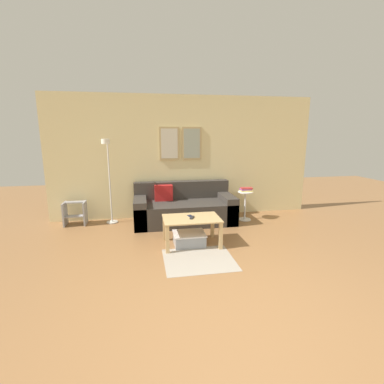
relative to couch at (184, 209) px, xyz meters
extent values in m
plane|color=olive|center=(0.10, -3.17, -0.28)|extent=(16.00, 16.00, 0.00)
cube|color=beige|center=(0.10, 0.48, 1.00)|extent=(5.60, 0.06, 2.55)
cube|color=tan|center=(-0.23, 0.44, 1.29)|extent=(0.41, 0.02, 0.68)
cube|color=beige|center=(-0.23, 0.43, 1.29)|extent=(0.34, 0.01, 0.61)
cube|color=tan|center=(0.24, 0.44, 1.29)|extent=(0.41, 0.02, 0.68)
cube|color=#939E8E|center=(0.24, 0.43, 1.29)|extent=(0.34, 0.01, 0.61)
cube|color=#A39989|center=(-0.05, -1.76, -0.28)|extent=(1.00, 0.88, 0.01)
cube|color=#38332D|center=(0.01, -0.05, -0.07)|extent=(1.99, 0.91, 0.43)
cube|color=#38332D|center=(0.01, 0.31, 0.33)|extent=(1.99, 0.20, 0.36)
cube|color=#38332D|center=(-0.87, -0.05, -0.01)|extent=(0.24, 0.91, 0.55)
cube|color=#38332D|center=(0.88, -0.05, -0.01)|extent=(0.24, 0.91, 0.55)
cube|color=red|center=(-0.39, 0.14, 0.31)|extent=(0.36, 0.14, 0.32)
cube|color=tan|center=(-0.05, -1.19, 0.16)|extent=(0.90, 0.59, 0.02)
cube|color=tan|center=(-0.47, -1.45, -0.06)|extent=(0.06, 0.06, 0.43)
cube|color=tan|center=(0.36, -1.45, -0.06)|extent=(0.06, 0.06, 0.43)
cube|color=tan|center=(-0.47, -0.93, -0.06)|extent=(0.06, 0.06, 0.43)
cube|color=tan|center=(0.36, -0.93, -0.06)|extent=(0.06, 0.06, 0.43)
cube|color=gray|center=(-0.09, -1.20, -0.19)|extent=(0.48, 0.39, 0.18)
cube|color=silver|center=(-0.09, -1.20, -0.09)|extent=(0.51, 0.42, 0.02)
cylinder|color=silver|center=(-1.44, 0.21, -0.27)|extent=(0.22, 0.22, 0.02)
cylinder|color=silver|center=(-1.44, 0.21, 0.56)|extent=(0.03, 0.03, 1.64)
cylinder|color=silver|center=(-1.44, 0.08, 1.38)|extent=(0.02, 0.28, 0.02)
cylinder|color=white|center=(-1.44, -0.06, 1.35)|extent=(0.15, 0.15, 0.09)
cylinder|color=white|center=(1.27, -0.09, -0.27)|extent=(0.27, 0.27, 0.01)
cylinder|color=white|center=(1.27, -0.09, 0.02)|extent=(0.04, 0.04, 0.57)
cylinder|color=white|center=(1.27, -0.09, 0.32)|extent=(0.32, 0.32, 0.02)
cube|color=#D8C666|center=(1.29, -0.08, 0.34)|extent=(0.26, 0.19, 0.03)
cube|color=#8C4C93|center=(1.28, -0.07, 0.37)|extent=(0.22, 0.17, 0.03)
cube|color=#B73333|center=(1.29, -0.09, 0.39)|extent=(0.24, 0.14, 0.03)
cube|color=#232328|center=(-0.05, -1.21, 0.18)|extent=(0.10, 0.15, 0.02)
cube|color=#1E2338|center=(-0.06, -1.11, 0.18)|extent=(0.09, 0.15, 0.01)
cube|color=#99999E|center=(-2.33, 0.20, -0.05)|extent=(0.03, 0.31, 0.46)
cube|color=#99999E|center=(-1.95, 0.20, -0.05)|extent=(0.03, 0.31, 0.46)
cube|color=#99999E|center=(-2.14, 0.14, -0.09)|extent=(0.35, 0.14, 0.02)
cube|color=#99999E|center=(-2.14, 0.25, 0.17)|extent=(0.35, 0.14, 0.02)
camera|label=1|loc=(-0.80, -5.38, 1.51)|focal=26.00mm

